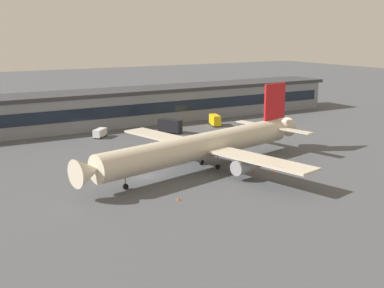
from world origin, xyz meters
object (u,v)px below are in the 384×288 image
Objects in this scene: traffic_cone_1 at (178,199)px; traffic_cone_3 at (274,172)px; catering_truck at (170,125)px; stair_truck at (215,120)px; traffic_cone_0 at (302,170)px; crew_van at (100,133)px; airliner at (204,146)px; traffic_cone_2 at (255,171)px.

traffic_cone_3 reaches higher than traffic_cone_1.
catering_truck reaches higher than traffic_cone_1.
traffic_cone_0 is (-12.51, -54.44, -1.68)m from stair_truck.
stair_truck reaches higher than crew_van.
airliner is 8.50× the size of catering_truck.
traffic_cone_0 is (17.34, -13.24, -4.97)m from airliner.
catering_truck is at bearing -172.18° from stair_truck.
stair_truck is 72.73m from traffic_cone_1.
crew_van is 62.11m from traffic_cone_0.
crew_van is 57.64m from traffic_cone_3.
traffic_cone_2 is at bearing 151.48° from traffic_cone_0.
airliner is at bearing 45.82° from traffic_cone_1.
crew_van is at bearing 168.01° from catering_truck.
traffic_cone_1 is at bearing -169.74° from traffic_cone_3.
airliner reaches higher than stair_truck.
traffic_cone_2 is (23.50, 7.52, 0.02)m from traffic_cone_1.
airliner is 90.63× the size of traffic_cone_2.
traffic_cone_0 is 0.89× the size of traffic_cone_3.
catering_truck reaches higher than traffic_cone_0.
airliner is 94.61× the size of traffic_cone_3.
airliner is at bearing -106.97° from catering_truck.
stair_truck is 54.02m from traffic_cone_2.
traffic_cone_3 is at bearing -44.63° from airliner.
airliner reaches higher than crew_van.
crew_van is 38.68m from stair_truck.
traffic_cone_3 is at bearing 10.26° from traffic_cone_1.
traffic_cone_3 is (-6.21, 2.25, 0.04)m from traffic_cone_0.
traffic_cone_3 is (26.46, 4.79, 0.01)m from traffic_cone_1.
catering_truck reaches higher than traffic_cone_3.
catering_truck reaches higher than traffic_cone_2.
traffic_cone_0 is at bearing -65.12° from crew_van.
crew_van is 21.07m from catering_truck.
airliner is 40.59m from catering_truck.
crew_van reaches higher than traffic_cone_0.
airliner reaches higher than traffic_cone_1.
airliner is 44.15m from crew_van.
crew_van is at bearing 110.21° from traffic_cone_3.
crew_van reaches higher than traffic_cone_3.
stair_truck is 55.88m from traffic_cone_0.
catering_truck is 12.50× the size of traffic_cone_0.
traffic_cone_3 is at bearing 160.08° from traffic_cone_0.
traffic_cone_1 reaches higher than traffic_cone_0.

